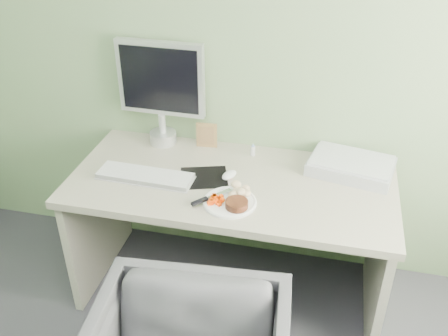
% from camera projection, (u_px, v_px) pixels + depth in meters
% --- Properties ---
extents(wall_back, '(3.50, 0.00, 3.50)m').
position_uv_depth(wall_back, '(249.00, 34.00, 2.44)').
color(wall_back, gray).
rests_on(wall_back, floor).
extents(desk, '(1.60, 0.75, 0.73)m').
position_uv_depth(desk, '(231.00, 210.00, 2.55)').
color(desk, '#A6A08B').
rests_on(desk, floor).
extents(plate, '(0.25, 0.25, 0.01)m').
position_uv_depth(plate, '(230.00, 202.00, 2.29)').
color(plate, white).
rests_on(plate, desk).
extents(steak, '(0.12, 0.12, 0.03)m').
position_uv_depth(steak, '(237.00, 204.00, 2.24)').
color(steak, black).
rests_on(steak, plate).
extents(potato_pile, '(0.12, 0.10, 0.05)m').
position_uv_depth(potato_pile, '(239.00, 190.00, 2.31)').
color(potato_pile, tan).
rests_on(potato_pile, plate).
extents(carrot_heap, '(0.08, 0.07, 0.04)m').
position_uv_depth(carrot_heap, '(216.00, 199.00, 2.27)').
color(carrot_heap, '#F34405').
rests_on(carrot_heap, plate).
extents(steak_knife, '(0.16, 0.18, 0.02)m').
position_uv_depth(steak_knife, '(206.00, 199.00, 2.28)').
color(steak_knife, silver).
rests_on(steak_knife, plate).
extents(mousepad, '(0.28, 0.26, 0.00)m').
position_uv_depth(mousepad, '(204.00, 177.00, 2.48)').
color(mousepad, black).
rests_on(mousepad, desk).
extents(keyboard, '(0.48, 0.16, 0.02)m').
position_uv_depth(keyboard, '(145.00, 175.00, 2.47)').
color(keyboard, white).
rests_on(keyboard, desk).
extents(computer_mouse, '(0.09, 0.11, 0.03)m').
position_uv_depth(computer_mouse, '(229.00, 175.00, 2.47)').
color(computer_mouse, white).
rests_on(computer_mouse, desk).
extents(photo_frame, '(0.11, 0.02, 0.14)m').
position_uv_depth(photo_frame, '(207.00, 135.00, 2.71)').
color(photo_frame, olive).
rests_on(photo_frame, desk).
extents(eyedrop_bottle, '(0.03, 0.03, 0.07)m').
position_uv_depth(eyedrop_bottle, '(253.00, 150.00, 2.65)').
color(eyedrop_bottle, white).
rests_on(eyedrop_bottle, desk).
extents(scanner, '(0.45, 0.35, 0.06)m').
position_uv_depth(scanner, '(351.00, 167.00, 2.51)').
color(scanner, '#A9ADB0').
rests_on(scanner, desk).
extents(monitor, '(0.47, 0.15, 0.57)m').
position_uv_depth(monitor, '(161.00, 87.00, 2.64)').
color(monitor, silver).
rests_on(monitor, desk).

